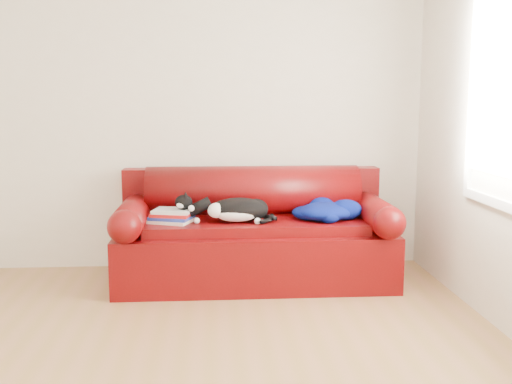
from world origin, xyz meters
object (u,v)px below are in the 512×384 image
(book_stack, at_px, (172,216))
(blanket, at_px, (327,210))
(cat, at_px, (238,210))
(sofa_base, at_px, (255,251))

(book_stack, bearing_deg, blanket, 1.75)
(cat, height_order, blanket, cat)
(sofa_base, relative_size, blanket, 3.43)
(sofa_base, distance_m, cat, 0.40)
(sofa_base, xyz_separation_m, book_stack, (-0.63, -0.10, 0.31))
(book_stack, relative_size, cat, 0.57)
(blanket, bearing_deg, sofa_base, 172.91)
(book_stack, distance_m, cat, 0.50)
(book_stack, xyz_separation_m, cat, (0.49, -0.02, 0.04))
(cat, bearing_deg, book_stack, 172.02)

